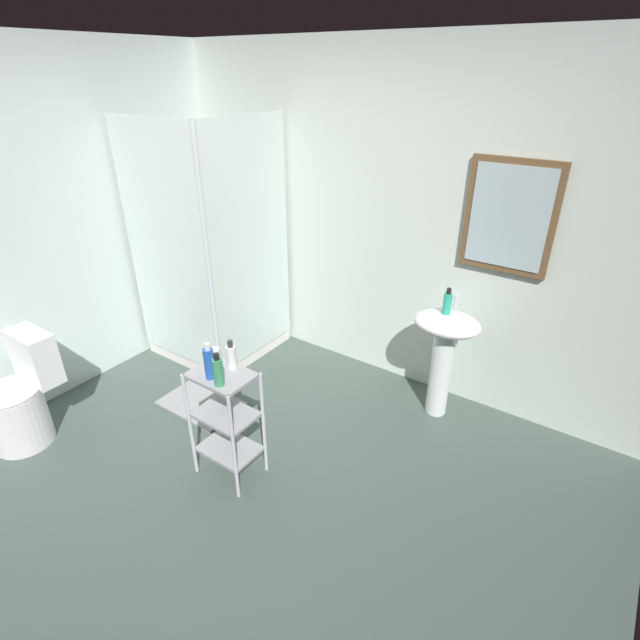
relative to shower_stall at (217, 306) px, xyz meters
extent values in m
cube|color=#42514A|center=(1.21, -1.22, -0.47)|extent=(4.20, 4.20, 0.02)
cube|color=silver|center=(1.21, 0.63, 0.79)|extent=(4.20, 0.10, 2.50)
cube|color=brown|center=(2.14, 0.56, 0.99)|extent=(0.56, 0.03, 0.72)
cube|color=silver|center=(2.14, 0.54, 0.99)|extent=(0.48, 0.01, 0.64)
cube|color=silver|center=(-0.64, -1.22, 0.79)|extent=(0.10, 4.20, 2.50)
cube|color=white|center=(-0.10, 0.10, -0.41)|extent=(0.90, 0.90, 0.10)
cube|color=silver|center=(-0.10, -0.35, 0.59)|extent=(0.90, 0.02, 1.90)
cube|color=silver|center=(0.35, 0.10, 0.59)|extent=(0.02, 0.90, 1.90)
cylinder|color=silver|center=(0.35, -0.35, 0.59)|extent=(0.04, 0.04, 1.90)
cylinder|color=silver|center=(-0.10, 0.10, -0.36)|extent=(0.08, 0.08, 0.00)
cylinder|color=white|center=(1.93, 0.30, -0.12)|extent=(0.15, 0.15, 0.68)
ellipsoid|color=white|center=(1.93, 0.30, 0.28)|extent=(0.46, 0.37, 0.13)
cylinder|color=silver|center=(1.93, 0.42, 0.40)|extent=(0.03, 0.03, 0.10)
cylinder|color=white|center=(-0.27, -1.62, -0.26)|extent=(0.37, 0.37, 0.40)
torus|color=white|center=(-0.27, -1.62, -0.05)|extent=(0.37, 0.37, 0.04)
cube|color=white|center=(-0.27, -1.40, 0.12)|extent=(0.35, 0.17, 0.36)
cylinder|color=silver|center=(0.91, -1.14, -0.09)|extent=(0.02, 0.02, 0.74)
cylinder|color=silver|center=(1.27, -1.14, -0.09)|extent=(0.02, 0.02, 0.74)
cylinder|color=silver|center=(0.91, -0.88, -0.09)|extent=(0.02, 0.02, 0.74)
cylinder|color=silver|center=(1.27, -0.88, -0.09)|extent=(0.02, 0.02, 0.74)
cube|color=#99999E|center=(1.09, -1.01, -0.28)|extent=(0.36, 0.26, 0.02)
cube|color=#99999E|center=(1.09, -1.01, -0.01)|extent=(0.36, 0.26, 0.02)
cube|color=#99999E|center=(1.09, -1.01, 0.27)|extent=(0.36, 0.26, 0.02)
cylinder|color=#2DBC99|center=(1.91, 0.31, 0.42)|extent=(0.06, 0.06, 0.15)
cylinder|color=black|center=(1.91, 0.31, 0.51)|extent=(0.03, 0.03, 0.04)
cylinder|color=white|center=(1.10, -0.92, 0.35)|extent=(0.06, 0.06, 0.14)
cylinder|color=#333338|center=(1.10, -0.92, 0.44)|extent=(0.03, 0.03, 0.04)
cylinder|color=#3A935F|center=(1.16, -1.09, 0.36)|extent=(0.06, 0.06, 0.16)
cylinder|color=black|center=(1.16, -1.09, 0.46)|extent=(0.03, 0.03, 0.04)
cylinder|color=blue|center=(1.07, -1.07, 0.37)|extent=(0.06, 0.06, 0.18)
cylinder|color=white|center=(1.07, -1.07, 0.48)|extent=(0.03, 0.03, 0.04)
cylinder|color=silver|center=(0.98, -0.94, 0.32)|extent=(0.07, 0.07, 0.09)
cube|color=gray|center=(0.42, -0.65, -0.45)|extent=(0.60, 0.40, 0.02)
camera|label=1|loc=(2.86, -2.58, 1.84)|focal=27.23mm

